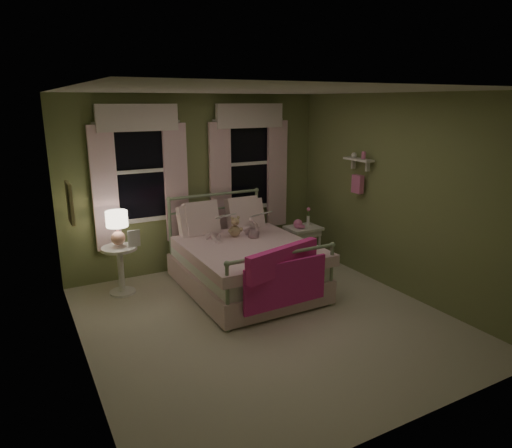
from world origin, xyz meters
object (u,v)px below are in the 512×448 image
child_left (212,219)px  teddy_bear (235,228)px  nightstand_right (303,233)px  child_right (248,212)px  table_lamp (117,224)px  nightstand_left (120,264)px  bed (244,262)px

child_left → teddy_bear: child_left is taller
child_left → nightstand_right: child_left is taller
child_left → child_right: 0.56m
table_lamp → teddy_bear: bearing=-13.8°
nightstand_left → table_lamp: 0.54m
bed → teddy_bear: bearing=90.0°
teddy_bear → table_lamp: 1.56m
child_left → nightstand_right: 1.51m
child_left → nightstand_left: child_left is taller
bed → teddy_bear: bed is taller
bed → teddy_bear: size_ratio=6.91×
child_left → nightstand_right: (1.45, -0.12, -0.38)m
child_left → teddy_bear: size_ratio=2.43×
teddy_bear → table_lamp: size_ratio=0.65×
child_left → nightstand_left: (-1.23, 0.21, -0.51)m
bed → table_lamp: (-1.51, 0.63, 0.57)m
teddy_bear → nightstand_left: size_ratio=0.45×
teddy_bear → nightstand_left: bearing=166.2°
table_lamp → nightstand_right: bearing=-7.0°
child_right → table_lamp: size_ratio=1.71×
child_right → teddy_bear: 0.36m
table_lamp → child_right: bearing=-6.7°
child_left → table_lamp: bearing=-2.3°
table_lamp → nightstand_right: (2.68, -0.33, -0.40)m
child_right → teddy_bear: (-0.28, -0.16, -0.17)m
bed → child_left: 0.74m
teddy_bear → nightstand_left: 1.60m
nightstand_left → table_lamp: size_ratio=1.43×
child_left → child_right: (0.56, 0.00, 0.03)m
child_right → table_lamp: child_right is taller
table_lamp → nightstand_left: bearing=0.0°
bed → teddy_bear: (-0.00, 0.26, 0.41)m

